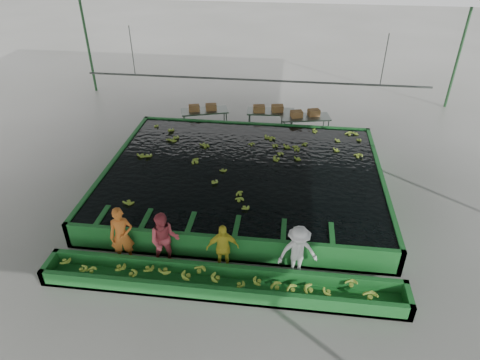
# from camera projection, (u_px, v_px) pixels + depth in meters

# --- Properties ---
(ground) EXTENTS (80.00, 80.00, 0.00)m
(ground) POSITION_uv_depth(u_px,v_px,m) (238.00, 212.00, 14.79)
(ground) COLOR gray
(ground) RESTS_ON ground
(shed_roof) EXTENTS (20.00, 22.00, 0.04)m
(shed_roof) POSITION_uv_depth(u_px,v_px,m) (238.00, 70.00, 12.12)
(shed_roof) COLOR gray
(shed_roof) RESTS_ON shed_posts
(shed_posts) EXTENTS (20.00, 22.00, 5.00)m
(shed_posts) POSITION_uv_depth(u_px,v_px,m) (238.00, 148.00, 13.46)
(shed_posts) COLOR #2B5B32
(shed_posts) RESTS_ON ground
(flotation_tank) EXTENTS (10.00, 8.00, 0.90)m
(flotation_tank) POSITION_uv_depth(u_px,v_px,m) (243.00, 178.00, 15.81)
(flotation_tank) COLOR #1B6927
(flotation_tank) RESTS_ON ground
(tank_water) EXTENTS (9.70, 7.70, 0.00)m
(tank_water) POSITION_uv_depth(u_px,v_px,m) (243.00, 169.00, 15.60)
(tank_water) COLOR black
(tank_water) RESTS_ON flotation_tank
(sorting_trough) EXTENTS (10.00, 1.00, 0.50)m
(sorting_trough) POSITION_uv_depth(u_px,v_px,m) (221.00, 283.00, 11.64)
(sorting_trough) COLOR #1B6927
(sorting_trough) RESTS_ON ground
(cableway_rail) EXTENTS (0.08, 0.08, 14.00)m
(cableway_rail) POSITION_uv_depth(u_px,v_px,m) (254.00, 80.00, 17.38)
(cableway_rail) COLOR #59605B
(cableway_rail) RESTS_ON shed_roof
(rail_hanger_left) EXTENTS (0.04, 0.04, 2.00)m
(rail_hanger_left) POSITION_uv_depth(u_px,v_px,m) (132.00, 51.00, 17.38)
(rail_hanger_left) COLOR #59605B
(rail_hanger_left) RESTS_ON shed_roof
(rail_hanger_right) EXTENTS (0.04, 0.04, 2.00)m
(rail_hanger_right) POSITION_uv_depth(u_px,v_px,m) (384.00, 60.00, 16.32)
(rail_hanger_right) COLOR #59605B
(rail_hanger_right) RESTS_ON shed_roof
(worker_a) EXTENTS (0.78, 0.63, 1.86)m
(worker_a) POSITION_uv_depth(u_px,v_px,m) (122.00, 236.00, 12.27)
(worker_a) COLOR orange
(worker_a) RESTS_ON ground
(worker_b) EXTENTS (1.00, 0.86, 1.79)m
(worker_b) POSITION_uv_depth(u_px,v_px,m) (165.00, 240.00, 12.15)
(worker_b) COLOR #BC414C
(worker_b) RESTS_ON ground
(worker_c) EXTENTS (0.99, 0.59, 1.59)m
(worker_c) POSITION_uv_depth(u_px,v_px,m) (223.00, 248.00, 12.03)
(worker_c) COLOR yellow
(worker_c) RESTS_ON ground
(worker_d) EXTENTS (1.23, 0.88, 1.72)m
(worker_d) POSITION_uv_depth(u_px,v_px,m) (298.00, 253.00, 11.77)
(worker_d) COLOR silver
(worker_d) RESTS_ON ground
(packing_table_left) EXTENTS (2.31, 1.47, 0.98)m
(packing_table_left) POSITION_uv_depth(u_px,v_px,m) (205.00, 120.00, 20.11)
(packing_table_left) COLOR #59605B
(packing_table_left) RESTS_ON ground
(packing_table_mid) EXTENTS (2.23, 0.99, 1.00)m
(packing_table_mid) POSITION_uv_depth(u_px,v_px,m) (270.00, 121.00, 20.01)
(packing_table_mid) COLOR #59605B
(packing_table_mid) RESTS_ON ground
(packing_table_right) EXTENTS (2.33, 1.30, 1.00)m
(packing_table_right) POSITION_uv_depth(u_px,v_px,m) (304.00, 127.00, 19.46)
(packing_table_right) COLOR #59605B
(packing_table_right) RESTS_ON ground
(box_stack_left) EXTENTS (1.33, 0.69, 0.28)m
(box_stack_left) POSITION_uv_depth(u_px,v_px,m) (203.00, 110.00, 19.84)
(box_stack_left) COLOR olive
(box_stack_left) RESTS_ON packing_table_left
(box_stack_mid) EXTENTS (1.42, 0.61, 0.30)m
(box_stack_mid) POSITION_uv_depth(u_px,v_px,m) (268.00, 112.00, 19.68)
(box_stack_mid) COLOR olive
(box_stack_mid) RESTS_ON packing_table_mid
(box_stack_right) EXTENTS (1.36, 0.76, 0.28)m
(box_stack_right) POSITION_uv_depth(u_px,v_px,m) (305.00, 116.00, 19.22)
(box_stack_right) COLOR olive
(box_stack_right) RESTS_ON packing_table_right
(floating_bananas) EXTENTS (8.48, 5.78, 0.12)m
(floating_bananas) POSITION_uv_depth(u_px,v_px,m) (246.00, 158.00, 16.27)
(floating_bananas) COLOR #89AA30
(floating_bananas) RESTS_ON tank_water
(trough_bananas) EXTENTS (9.55, 0.64, 0.13)m
(trough_bananas) POSITION_uv_depth(u_px,v_px,m) (221.00, 279.00, 11.56)
(trough_bananas) COLOR #89AA30
(trough_bananas) RESTS_ON sorting_trough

